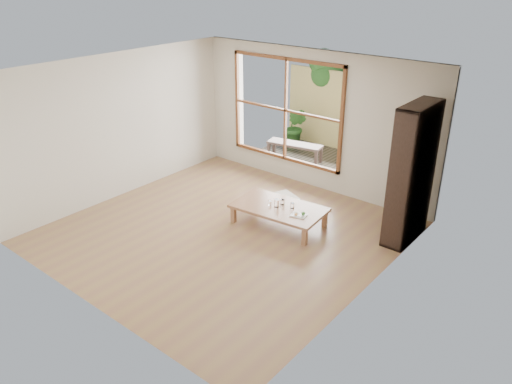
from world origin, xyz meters
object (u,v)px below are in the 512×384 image
garden_bench (295,146)px  food_tray (299,215)px  bookshelf (412,174)px  low_table (279,209)px

garden_bench → food_tray: bearing=-64.4°
garden_bench → bookshelf: bearing=-37.6°
low_table → bookshelf: size_ratio=0.73×
bookshelf → food_tray: (-1.35, -0.97, -0.74)m
low_table → bookshelf: bearing=21.4°
bookshelf → food_tray: size_ratio=7.69×
low_table → food_tray: bearing=-13.1°
low_table → garden_bench: bearing=114.5°
food_tray → bookshelf: bearing=22.1°
bookshelf → low_table: bearing=-153.1°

